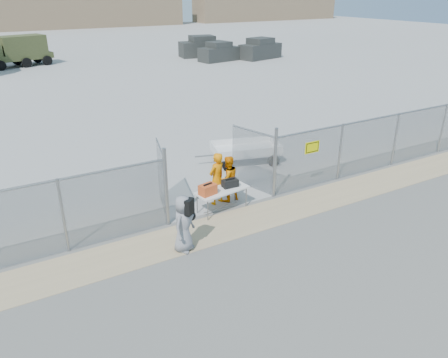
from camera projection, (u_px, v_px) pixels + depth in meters
ground at (258, 237)px, 12.87m from camera, size 160.00×160.00×0.00m
tarmac_inside at (36, 57)px, 46.22m from camera, size 160.00×80.00×0.01m
dirt_strip at (240, 222)px, 13.66m from camera, size 44.00×1.60×0.01m
distant_hills at (30, 2)px, 75.28m from camera, size 140.00×6.00×9.00m
chain_link_fence at (224, 179)px, 14.02m from camera, size 40.00×0.20×2.20m
folding_table at (222, 200)px, 14.27m from camera, size 1.85×0.96×0.75m
orange_bag at (208, 190)px, 13.72m from camera, size 0.59×0.45×0.33m
black_duffel at (230, 183)px, 14.27m from camera, size 0.53×0.33×0.25m
security_worker_left at (217, 179)px, 14.51m from camera, size 0.77×0.63×1.82m
security_worker_right at (228, 179)px, 14.76m from camera, size 0.83×0.67×1.62m
visitor at (184, 224)px, 11.91m from camera, size 0.97×0.91×1.66m
utility_trailer at (246, 152)px, 18.25m from camera, size 3.92×2.71×0.86m
military_truck at (18, 51)px, 40.25m from camera, size 6.11×3.54×2.74m
parked_vehicle_near at (219, 52)px, 43.42m from camera, size 4.31×2.50×1.84m
parked_vehicle_mid at (202, 47)px, 46.15m from camera, size 4.94×2.81×2.11m
parked_vehicle_far at (260, 49)px, 44.83m from camera, size 4.87×3.08×2.04m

